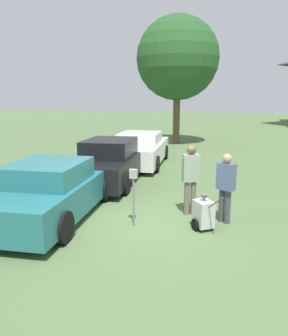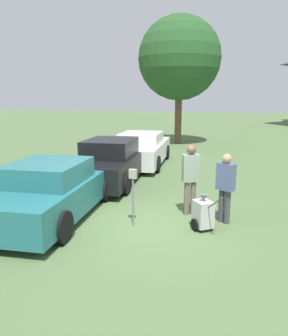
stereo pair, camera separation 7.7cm
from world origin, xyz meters
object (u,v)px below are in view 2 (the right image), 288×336
parked_car_black (112,162)px  person_worker (191,175)px  parked_car_white (142,149)px  parked_car_teal (52,191)px  person_supervisor (225,184)px  parking_meter (133,187)px  equipment_cart (203,214)px

parked_car_black → person_worker: bearing=-44.0°
parked_car_black → parked_car_white: parked_car_black is taller
parked_car_teal → person_supervisor: 4.31m
parked_car_black → person_worker: (3.29, -2.42, 0.33)m
parked_car_teal → parking_meter: parked_car_teal is taller
person_supervisor → parked_car_teal: bearing=41.2°
parked_car_black → parked_car_teal: bearing=-97.6°
parked_car_white → person_supervisor: bearing=-62.5°
parked_car_white → parking_meter: parked_car_white is taller
person_worker → equipment_cart: 1.22m
parked_car_white → parking_meter: size_ratio=3.71×
parked_car_white → parked_car_teal: bearing=-97.6°
parked_car_black → equipment_cart: parked_car_black is taller
parked_car_white → person_worker: person_worker is taller
parking_meter → person_supervisor: person_supervisor is taller
parked_car_teal → person_worker: bearing=13.4°
person_worker → equipment_cart: bearing=90.6°
parked_car_white → person_supervisor: 7.31m
equipment_cart → parked_car_white: bearing=81.5°
parked_car_white → parking_meter: (2.17, -6.86, 0.27)m
parking_meter → equipment_cart: bearing=9.6°
parked_car_black → person_supervisor: person_supervisor is taller
parked_car_teal → parked_car_black: (0.00, 3.68, 0.04)m
parked_car_teal → person_worker: (3.29, 1.26, 0.37)m
person_supervisor → parking_meter: bearing=51.8°
parked_car_black → equipment_cart: bearing=-49.0°
parking_meter → equipment_cart: 1.72m
parked_car_white → person_worker: size_ratio=2.79×
parked_car_black → parked_car_white: bearing=82.5°
person_supervisor → equipment_cart: size_ratio=1.70×
parked_car_white → person_worker: 6.57m
parked_car_teal → person_worker: 3.54m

